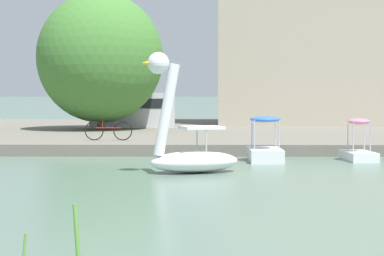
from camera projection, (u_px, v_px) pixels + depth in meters
name	position (u px, v px, depth m)	size (l,w,h in m)	color
shore_bank_far	(187.00, 132.00, 37.79)	(147.76, 23.92, 0.41)	#6B665B
swan_boat	(188.00, 145.00, 20.70)	(2.84, 1.90, 3.31)	white
pedal_boat_blue	(265.00, 147.00, 24.09)	(1.06, 2.01, 1.46)	white
pedal_boat_pink	(359.00, 149.00, 24.35)	(1.00, 1.77, 1.37)	white
tree_willow_overhanging	(100.00, 58.00, 35.97)	(8.45, 8.47, 6.58)	#4C3823
bicycle_parked	(108.00, 131.00, 28.21)	(1.80, 0.10, 0.73)	black
parked_van	(133.00, 109.00, 38.68)	(4.40, 2.11, 1.75)	silver
apartment_block	(359.00, 30.00, 42.78)	(15.50, 8.01, 10.72)	#B2A893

